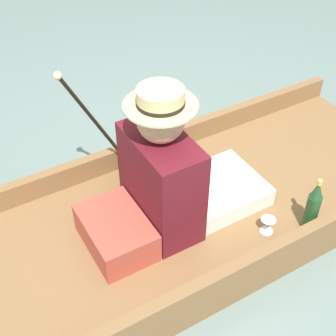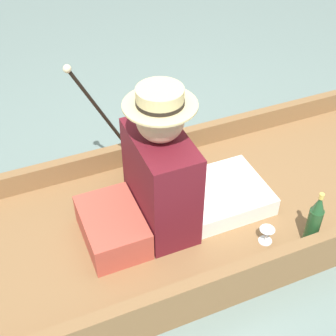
% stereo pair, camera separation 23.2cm
% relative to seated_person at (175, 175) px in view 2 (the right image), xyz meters
% --- Properties ---
extents(ground_plane, '(16.00, 16.00, 0.00)m').
position_rel_seated_person_xyz_m(ground_plane, '(-0.01, 0.17, -0.43)').
color(ground_plane, slate).
extents(punt_boat, '(1.12, 2.83, 0.27)m').
position_rel_seated_person_xyz_m(punt_boat, '(-0.01, 0.17, -0.35)').
color(punt_boat, brown).
rests_on(punt_boat, ground_plane).
extents(seat_cushion, '(0.42, 0.29, 0.17)m').
position_rel_seated_person_xyz_m(seat_cushion, '(0.02, -0.36, -0.21)').
color(seat_cushion, '#B24738').
rests_on(seat_cushion, punt_boat).
extents(seated_person, '(0.47, 0.78, 0.82)m').
position_rel_seated_person_xyz_m(seated_person, '(0.00, 0.00, 0.00)').
color(seated_person, white).
rests_on(seated_person, punt_boat).
extents(teddy_bear, '(0.24, 0.14, 0.34)m').
position_rel_seated_person_xyz_m(teddy_bear, '(-0.36, -0.08, -0.14)').
color(teddy_bear, tan).
rests_on(teddy_bear, punt_boat).
extents(wine_glass, '(0.08, 0.08, 0.09)m').
position_rel_seated_person_xyz_m(wine_glass, '(0.35, 0.36, -0.24)').
color(wine_glass, silver).
rests_on(wine_glass, punt_boat).
extents(walking_cane, '(0.04, 0.40, 0.78)m').
position_rel_seated_person_xyz_m(walking_cane, '(-0.47, -0.23, 0.15)').
color(walking_cane, black).
rests_on(walking_cane, punt_boat).
extents(champagne_bottle, '(0.07, 0.07, 0.34)m').
position_rel_seated_person_xyz_m(champagne_bottle, '(0.44, 0.57, -0.14)').
color(champagne_bottle, '#1E4723').
rests_on(champagne_bottle, punt_boat).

